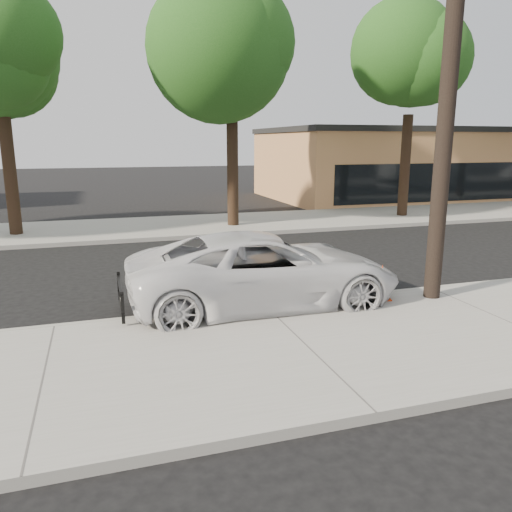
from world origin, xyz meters
name	(u,v)px	position (x,y,z in m)	size (l,w,h in m)	color
ground	(237,284)	(0.00, 0.00, 0.00)	(120.00, 120.00, 0.00)	black
near_sidewalk	(306,349)	(0.00, -4.30, 0.07)	(90.00, 4.40, 0.15)	gray
far_sidewalk	(181,226)	(0.00, 8.50, 0.07)	(90.00, 5.00, 0.15)	gray
curb_near	(264,308)	(0.00, -2.10, 0.07)	(90.00, 0.12, 0.16)	#9E9B93
building_main	(414,164)	(16.00, 16.00, 2.00)	(18.00, 10.00, 4.00)	tan
utility_pole	(450,73)	(3.60, -2.70, 4.70)	(1.40, 0.34, 9.00)	black
tree_b	(3,57)	(-5.81, 8.06, 6.15)	(4.34, 4.20, 8.45)	black
tree_c	(238,44)	(2.22, 7.64, 6.91)	(4.96, 4.80, 9.55)	black
tree_d	(417,70)	(10.20, 7.95, 6.37)	(4.50, 4.35, 8.75)	black
police_cruiser	(265,270)	(0.12, -1.79, 0.78)	(2.60, 5.64, 1.57)	silver
traffic_cone	(382,282)	(2.49, -2.50, 0.51)	(0.47, 0.47, 0.74)	#E23C0B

